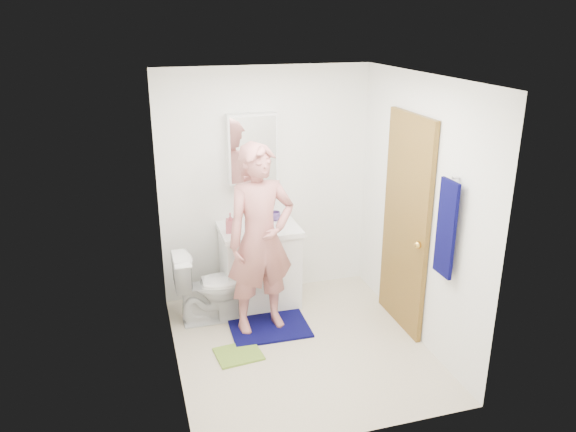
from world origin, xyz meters
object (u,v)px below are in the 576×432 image
at_px(towel, 446,229).
at_px(man, 261,239).
at_px(toothbrush_cup, 275,216).
at_px(toilet, 211,286).
at_px(vanity_cabinet, 260,268).
at_px(medicine_cabinet, 252,149).
at_px(soap_dispenser, 230,223).

xyz_separation_m(towel, man, (-1.28, 0.99, -0.33)).
bearing_deg(toothbrush_cup, toilet, -155.36).
height_order(vanity_cabinet, medicine_cabinet, medicine_cabinet).
distance_m(towel, man, 1.65).
height_order(towel, soap_dispenser, towel).
height_order(medicine_cabinet, towel, medicine_cabinet).
height_order(medicine_cabinet, soap_dispenser, medicine_cabinet).
xyz_separation_m(towel, toilet, (-1.72, 1.28, -0.89)).
height_order(towel, toilet, towel).
bearing_deg(toothbrush_cup, man, -115.89).
xyz_separation_m(medicine_cabinet, toilet, (-0.54, -0.43, -1.24)).
bearing_deg(toothbrush_cup, medicine_cabinet, 156.42).
bearing_deg(soap_dispenser, toilet, -150.59).
height_order(medicine_cabinet, toothbrush_cup, medicine_cabinet).
height_order(toilet, soap_dispenser, soap_dispenser).
relative_size(toilet, man, 0.40).
bearing_deg(toothbrush_cup, towel, -58.93).
bearing_deg(toothbrush_cup, soap_dispenser, -157.73).
xyz_separation_m(medicine_cabinet, soap_dispenser, (-0.30, -0.29, -0.65)).
height_order(vanity_cabinet, toothbrush_cup, toothbrush_cup).
bearing_deg(vanity_cabinet, toilet, -159.28).
xyz_separation_m(vanity_cabinet, towel, (1.18, -1.48, 0.85)).
xyz_separation_m(vanity_cabinet, soap_dispenser, (-0.30, -0.07, 0.55)).
distance_m(soap_dispenser, toothbrush_cup, 0.55).
bearing_deg(vanity_cabinet, soap_dispenser, -166.90).
relative_size(medicine_cabinet, toothbrush_cup, 5.99).
bearing_deg(man, medicine_cabinet, 73.50).
bearing_deg(man, towel, -46.06).
distance_m(medicine_cabinet, toothbrush_cup, 0.74).
distance_m(soap_dispenser, man, 0.47).
height_order(towel, toothbrush_cup, towel).
relative_size(towel, man, 0.45).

